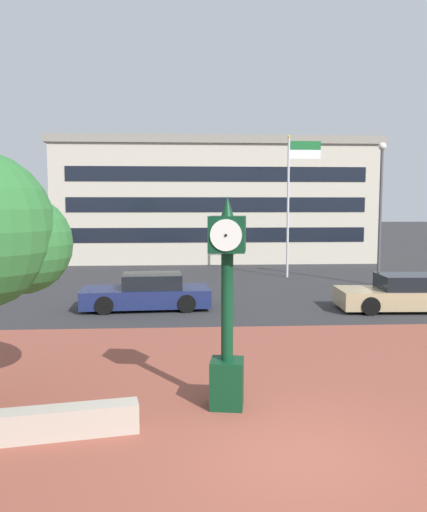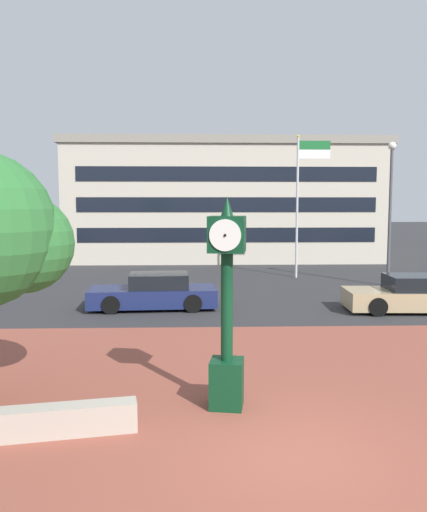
% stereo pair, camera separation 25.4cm
% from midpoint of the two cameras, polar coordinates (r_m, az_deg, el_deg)
% --- Properties ---
extents(ground_plane, '(200.00, 200.00, 0.00)m').
position_cam_midpoint_polar(ground_plane, '(8.56, 9.59, -20.66)').
color(ground_plane, '#2D2D30').
extents(plaza_brick_paving, '(44.00, 12.22, 0.01)m').
position_cam_midpoint_polar(plaza_brick_paving, '(10.46, 7.21, -15.56)').
color(plaza_brick_paving, brown).
rests_on(plaza_brick_paving, ground).
extents(planter_wall, '(3.22, 0.97, 0.50)m').
position_cam_midpoint_polar(planter_wall, '(9.29, -17.95, -16.98)').
color(planter_wall, '#ADA393').
rests_on(planter_wall, ground).
extents(street_clock, '(0.75, 0.79, 3.93)m').
position_cam_midpoint_polar(street_clock, '(9.63, 2.24, -5.94)').
color(street_clock, '#0C381E').
rests_on(street_clock, ground).
extents(car_street_mid, '(4.67, 2.11, 1.28)m').
position_cam_midpoint_polar(car_street_mid, '(19.03, -6.13, -4.04)').
color(car_street_mid, navy).
rests_on(car_street_mid, ground).
extents(car_street_distant, '(4.62, 2.10, 1.28)m').
position_cam_midpoint_polar(car_street_distant, '(19.80, 21.28, -4.02)').
color(car_street_distant, tan).
rests_on(car_street_distant, ground).
extents(flagpole_primary, '(1.71, 0.14, 7.24)m').
position_cam_midpoint_polar(flagpole_primary, '(27.04, 9.88, 6.84)').
color(flagpole_primary, silver).
rests_on(flagpole_primary, ground).
extents(civic_building, '(20.95, 14.57, 7.99)m').
position_cam_midpoint_polar(civic_building, '(39.30, 1.09, 6.05)').
color(civic_building, beige).
rests_on(civic_building, ground).
extents(street_lamp_post, '(0.36, 0.36, 6.57)m').
position_cam_midpoint_polar(street_lamp_post, '(25.15, 19.11, 5.95)').
color(street_lamp_post, '#4C4C51').
rests_on(street_lamp_post, ground).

